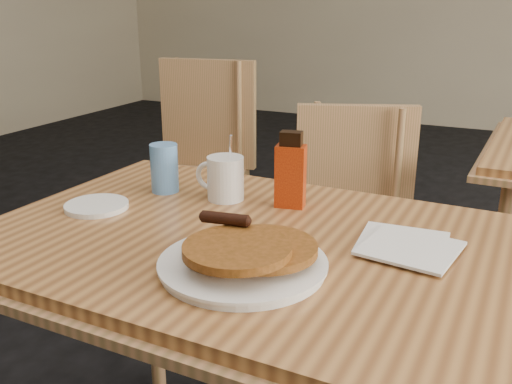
% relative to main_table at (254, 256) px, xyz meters
% --- Properties ---
extents(main_table, '(1.19, 0.82, 0.75)m').
position_rel_main_table_xyz_m(main_table, '(0.00, 0.00, 0.00)').
color(main_table, '#AF753E').
rests_on(main_table, floor).
extents(chair_main_far, '(0.52, 0.53, 0.89)m').
position_rel_main_table_xyz_m(chair_main_far, '(-0.03, 0.75, -0.18)').
color(chair_main_far, tan).
rests_on(chair_main_far, floor).
extents(chair_wall_extra, '(0.50, 0.51, 0.97)m').
position_rel_main_table_xyz_m(chair_wall_extra, '(-0.81, 1.11, -0.13)').
color(chair_wall_extra, tan).
rests_on(chair_wall_extra, floor).
extents(pancake_plate, '(0.31, 0.31, 0.09)m').
position_rel_main_table_xyz_m(pancake_plate, '(0.05, -0.15, 0.07)').
color(pancake_plate, white).
rests_on(pancake_plate, main_table).
extents(coffee_mug, '(0.13, 0.09, 0.17)m').
position_rel_main_table_xyz_m(coffee_mug, '(-0.17, 0.18, 0.10)').
color(coffee_mug, white).
rests_on(coffee_mug, main_table).
extents(syrup_bottle, '(0.07, 0.06, 0.18)m').
position_rel_main_table_xyz_m(syrup_bottle, '(-0.00, 0.20, 0.13)').
color(syrup_bottle, maroon).
rests_on(syrup_bottle, main_table).
extents(napkin_stack, '(0.21, 0.22, 0.01)m').
position_rel_main_table_xyz_m(napkin_stack, '(0.29, 0.08, 0.05)').
color(napkin_stack, white).
rests_on(napkin_stack, main_table).
extents(blue_tumbler, '(0.07, 0.07, 0.12)m').
position_rel_main_table_xyz_m(blue_tumbler, '(-0.33, 0.17, 0.10)').
color(blue_tumbler, '#5E98DD').
rests_on(blue_tumbler, main_table).
extents(side_saucer, '(0.19, 0.19, 0.01)m').
position_rel_main_table_xyz_m(side_saucer, '(-0.40, -0.01, 0.05)').
color(side_saucer, white).
rests_on(side_saucer, main_table).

